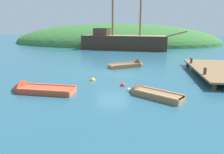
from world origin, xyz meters
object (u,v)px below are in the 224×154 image
Objects in this scene: buoy_yellow at (93,81)px; rowboat_portside at (131,66)px; sailing_ship at (124,44)px; buoy_red at (123,86)px; rowboat_near_dock at (150,95)px; rowboat_far at (36,90)px; buoy_white at (129,91)px.

rowboat_portside is at bearing 66.82° from buoy_yellow.
sailing_ship is 44.46× the size of buoy_red.
rowboat_far is (-6.56, -0.17, -0.00)m from rowboat_near_dock.
sailing_ship is 22.80m from rowboat_near_dock.
buoy_yellow is at bearing -85.09° from sailing_ship.
rowboat_portside is at bearing -76.33° from sailing_ship.
rowboat_portside is at bearing 88.99° from buoy_red.
buoy_red is (4.89, 1.96, -0.08)m from rowboat_far.
rowboat_near_dock reaches higher than buoy_yellow.
buoy_red is at bearing -24.79° from buoy_yellow.
rowboat_portside is 6.43m from buoy_red.
rowboat_far is at bearing -91.67° from sailing_ship.
buoy_white is 1.00× the size of buoy_red.
rowboat_far is at bearing -169.78° from buoy_white.
buoy_white is (-1.20, 0.79, -0.09)m from rowboat_near_dock.
buoy_yellow is at bearing -129.56° from rowboat_far.
buoy_white is 3.34m from buoy_yellow.
rowboat_portside is at bearing 92.72° from buoy_white.
rowboat_far is at bearing 34.56° from rowboat_near_dock.
buoy_white is 1.10m from buoy_red.
buoy_white is at bearing -120.40° from rowboat_portside.
sailing_ship reaches higher than buoy_red.
buoy_white is (0.35, -7.42, -0.10)m from rowboat_portside.
rowboat_near_dock is 1.44m from buoy_white.
rowboat_near_dock is 0.82× the size of rowboat_far.
sailing_ship is 40.58× the size of buoy_yellow.
sailing_ship is 44.28× the size of buoy_white.
rowboat_near_dock is 4.78m from buoy_yellow.
rowboat_portside is 10.10× the size of buoy_red.
buoy_yellow is (2.69, 2.98, -0.08)m from rowboat_far.
sailing_ship is at bearing 94.91° from buoy_red.
sailing_ship is at bearing -48.23° from rowboat_near_dock.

